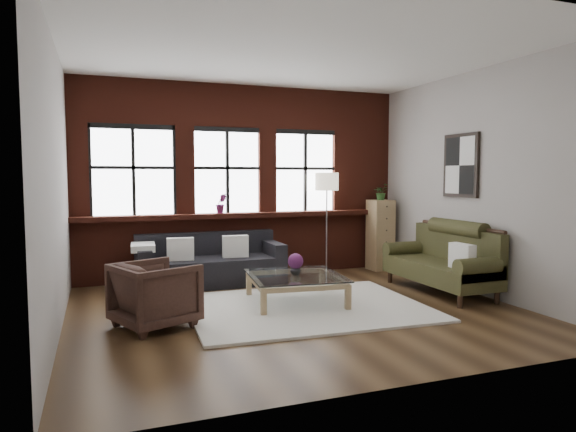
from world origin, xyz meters
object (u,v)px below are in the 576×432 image
object	(u,v)px
dark_sofa	(211,259)
vintage_settee	(439,257)
coffee_table	(296,290)
floor_lamp	(327,219)
vase	(296,270)
drawer_chest	(380,235)
armchair	(155,294)

from	to	relation	value
dark_sofa	vintage_settee	distance (m)	3.46
coffee_table	floor_lamp	bearing A→B (deg)	54.32
dark_sofa	floor_lamp	world-z (taller)	floor_lamp
vintage_settee	coffee_table	bearing A→B (deg)	177.33
coffee_table	vase	size ratio (longest dim) A/B	8.33
vase	vintage_settee	bearing A→B (deg)	-2.67
vase	floor_lamp	world-z (taller)	floor_lamp
vase	drawer_chest	size ratio (longest dim) A/B	0.11
dark_sofa	vintage_settee	world-z (taller)	vintage_settee
dark_sofa	coffee_table	world-z (taller)	dark_sofa
dark_sofa	coffee_table	bearing A→B (deg)	-63.22
armchair	vase	size ratio (longest dim) A/B	5.68
dark_sofa	vase	xyz separation A→B (m)	(0.81, -1.59, 0.06)
drawer_chest	floor_lamp	size ratio (longest dim) A/B	0.66
floor_lamp	drawer_chest	bearing A→B (deg)	2.64
coffee_table	drawer_chest	size ratio (longest dim) A/B	0.95
armchair	floor_lamp	distance (m)	3.82
vintage_settee	dark_sofa	bearing A→B (deg)	150.56
coffee_table	vase	xyz separation A→B (m)	(0.00, -0.00, 0.27)
coffee_table	dark_sofa	bearing A→B (deg)	116.78
coffee_table	drawer_chest	distance (m)	2.97
dark_sofa	drawer_chest	size ratio (longest dim) A/B	1.77
vintage_settee	floor_lamp	size ratio (longest dim) A/B	1.02
coffee_table	drawer_chest	bearing A→B (deg)	37.40
dark_sofa	floor_lamp	distance (m)	2.13
coffee_table	vintage_settee	bearing A→B (deg)	-2.67
vintage_settee	floor_lamp	world-z (taller)	floor_lamp
drawer_chest	floor_lamp	distance (m)	1.13
vase	dark_sofa	bearing A→B (deg)	116.78
armchair	vintage_settee	bearing A→B (deg)	-108.39
vintage_settee	coffee_table	world-z (taller)	vintage_settee
armchair	vase	xyz separation A→B (m)	(1.86, 0.43, 0.09)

